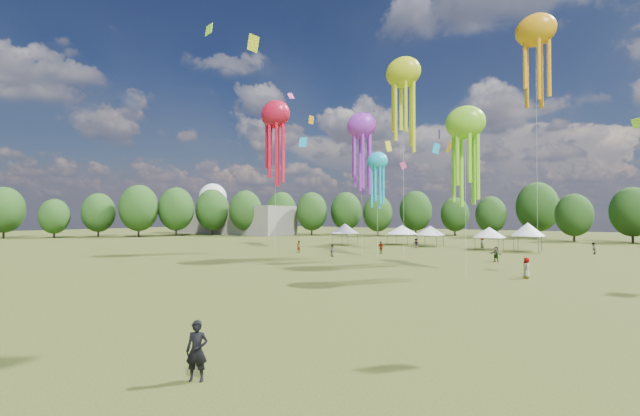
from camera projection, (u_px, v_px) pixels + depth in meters
The scene contains 10 objects.
ground at pixel (131, 322), 20.89m from camera, with size 300.00×300.00×0.00m, color #384416.
observer_main at pixel (197, 351), 13.42m from camera, with size 0.72×0.47×1.96m, color black.
spectator_near at pixel (332, 251), 53.66m from camera, with size 0.75×0.58×1.54m, color gray.
spectators_far at pixel (464, 249), 54.84m from camera, with size 35.41×33.00×1.79m.
festival_tents at pixel (432, 230), 69.98m from camera, with size 34.49×11.73×4.34m.
show_kites at pixel (393, 107), 55.08m from camera, with size 38.92×24.18×31.39m.
small_kites at pixel (424, 44), 57.16m from camera, with size 71.28×56.34×46.56m.
treeline at pixel (451, 209), 74.00m from camera, with size 201.57×95.24×13.43m.
hangar at pixel (232, 220), 121.44m from camera, with size 40.00×12.00×8.00m, color gray.
radome at pixel (213, 202), 135.76m from camera, with size 9.00×9.00×16.00m.
Camera 1 is at (20.09, -11.40, 5.41)m, focal length 23.05 mm.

